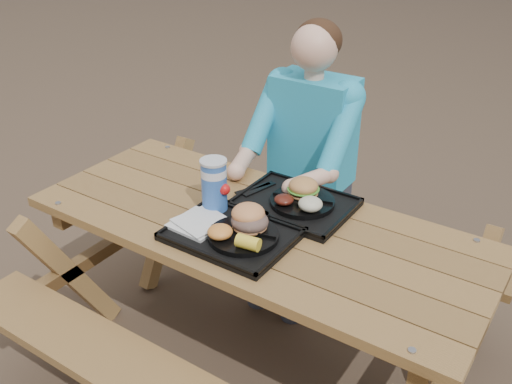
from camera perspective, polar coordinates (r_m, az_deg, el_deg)
The scene contains 18 objects.
ground at distance 2.68m, azimuth 0.00°, elevation -16.73°, with size 60.00×60.00×0.00m, color #999999.
picnic_table at distance 2.43m, azimuth 0.00°, elevation -10.51°, with size 1.80×1.49×0.75m, color #999999, non-canonical shape.
tray_near at distance 2.11m, azimuth -2.42°, elevation -4.29°, with size 0.45×0.35×0.02m, color black.
tray_far at distance 2.31m, azimuth 3.87°, elevation -1.30°, with size 0.45×0.35×0.02m, color black.
plate_near at distance 2.07m, azimuth -1.27°, elevation -4.35°, with size 0.26×0.26×0.02m, color black.
plate_far at distance 2.29m, azimuth 4.65°, elevation -0.97°, with size 0.26×0.26×0.02m, color black.
napkin_stack at distance 2.16m, azimuth -5.82°, elevation -3.05°, with size 0.18×0.18×0.02m, color silver.
soda_cup at distance 2.22m, azimuth -4.20°, elevation 0.61°, with size 0.10×0.10×0.20m, color #1548A3.
condiment_bbq at distance 2.19m, azimuth -0.29°, elevation -2.27°, with size 0.05×0.05×0.03m, color black.
condiment_mustard at distance 2.17m, azimuth 0.70°, elevation -2.51°, with size 0.05×0.05×0.03m, color orange.
sandwich at distance 2.06m, azimuth -0.64°, elevation -1.98°, with size 0.13×0.13×0.13m, color #D6854B, non-canonical shape.
mac_cheese at distance 2.04m, azimuth -3.62°, elevation -4.00°, with size 0.09×0.09×0.05m, color gold.
corn_cob at distance 1.97m, azimuth -0.79°, elevation -5.08°, with size 0.08×0.08×0.05m, color yellow, non-canonical shape.
cutlery_far at distance 2.39m, azimuth 0.30°, elevation 0.30°, with size 0.03×0.17×0.01m, color black.
burger at distance 2.30m, azimuth 4.78°, elevation 0.96°, with size 0.12×0.12×0.11m, color #BF7F43, non-canonical shape.
baked_beans at distance 2.25m, azimuth 2.81°, elevation -0.77°, with size 0.08×0.08×0.04m, color #4D180F.
potato_salad at distance 2.20m, azimuth 5.46°, elevation -1.21°, with size 0.09×0.09×0.05m, color beige.
diner at distance 2.81m, azimuth 5.34°, elevation 1.72°, with size 0.48×0.84×1.28m, color #1AB8AD, non-canonical shape.
Camera 1 is at (1.04, -1.57, 1.91)m, focal length 40.00 mm.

